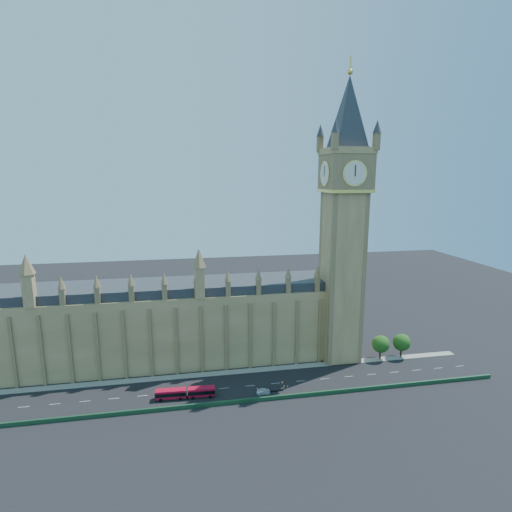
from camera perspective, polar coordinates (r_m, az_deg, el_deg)
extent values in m
plane|color=black|center=(128.21, -2.69, -18.18)|extent=(400.00, 400.00, 0.00)
cube|color=olive|center=(142.40, -14.14, -9.86)|extent=(120.00, 20.00, 25.00)
cube|color=#2D3035|center=(138.05, -14.42, -4.43)|extent=(120.00, 18.00, 3.00)
cube|color=olive|center=(139.49, 12.08, -3.09)|extent=(12.00, 12.00, 58.00)
cube|color=olive|center=(135.28, 12.70, 11.42)|extent=(14.00, 14.00, 12.00)
cylinder|color=silver|center=(128.72, 13.95, 11.39)|extent=(7.20, 0.30, 7.20)
cube|color=olive|center=(135.51, 12.83, 14.38)|extent=(14.50, 14.50, 2.00)
pyramid|color=#2D3035|center=(138.78, 13.28, 23.90)|extent=(20.59, 20.59, 22.00)
sphere|color=#F2C64C|center=(138.96, 13.29, 24.22)|extent=(1.80, 1.80, 1.80)
cube|color=#1E4C2D|center=(120.21, -2.08, -20.02)|extent=(160.00, 0.60, 1.20)
cube|color=gray|center=(136.46, -3.25, -16.21)|extent=(160.00, 3.00, 0.16)
cylinder|color=#382619|center=(150.69, 17.30, -13.15)|extent=(0.70, 0.70, 4.00)
sphere|color=#1D4512|center=(149.31, 17.38, -11.93)|extent=(6.00, 6.00, 6.00)
sphere|color=#1D4512|center=(149.68, 17.62, -11.63)|extent=(4.38, 4.38, 4.38)
cylinder|color=#382619|center=(154.38, 20.00, -12.72)|extent=(0.70, 0.70, 4.00)
sphere|color=#1D4512|center=(153.03, 20.09, -11.52)|extent=(6.00, 6.00, 6.00)
sphere|color=#1D4512|center=(153.44, 20.31, -11.24)|extent=(4.38, 4.38, 4.38)
cube|color=#B70C29|center=(124.05, -12.08, -18.76)|extent=(8.78, 2.83, 2.89)
cube|color=#B70C29|center=(123.61, -7.80, -18.71)|extent=(7.82, 2.78, 2.89)
cube|color=black|center=(123.87, -12.09, -18.62)|extent=(8.83, 2.88, 1.10)
cube|color=black|center=(123.44, -7.80, -18.57)|extent=(7.87, 2.83, 1.10)
cylinder|color=black|center=(123.84, -10.06, -18.81)|extent=(0.89, 2.35, 2.31)
cylinder|color=black|center=(123.76, -13.46, -19.41)|extent=(0.98, 0.34, 0.96)
cylinder|color=black|center=(125.83, -13.35, -18.86)|extent=(0.98, 0.34, 0.96)
cylinder|color=black|center=(123.29, -10.74, -19.42)|extent=(0.98, 0.34, 0.96)
cylinder|color=black|center=(125.36, -10.68, -18.86)|extent=(0.98, 0.34, 0.96)
cylinder|color=black|center=(123.12, -9.00, -19.40)|extent=(0.98, 0.34, 0.96)
cylinder|color=black|center=(125.20, -8.98, -18.84)|extent=(0.98, 0.34, 0.96)
cylinder|color=black|center=(123.05, -6.57, -19.35)|extent=(0.98, 0.34, 0.96)
cylinder|color=black|center=(125.13, -6.59, -18.79)|extent=(0.98, 0.34, 0.96)
imported|color=#414549|center=(126.24, 3.00, -18.32)|extent=(4.26, 1.96, 1.42)
imported|color=#989B9F|center=(124.03, 1.05, -18.93)|extent=(3.87, 1.42, 1.27)
imported|color=silver|center=(125.17, 1.11, -18.65)|extent=(4.09, 1.84, 1.17)
cube|color=black|center=(130.20, 3.75, -17.69)|extent=(0.45, 0.45, 0.04)
cone|color=#F7340D|center=(130.05, 3.75, -17.57)|extent=(0.50, 0.50, 0.66)
cylinder|color=white|center=(130.01, 3.76, -17.53)|extent=(0.32, 0.32, 0.11)
cube|color=black|center=(130.09, 3.77, -17.72)|extent=(0.55, 0.55, 0.04)
cone|color=#DC4F0B|center=(129.91, 3.77, -17.57)|extent=(0.60, 0.60, 0.79)
cylinder|color=white|center=(129.85, 3.77, -17.53)|extent=(0.38, 0.38, 0.13)
cube|color=black|center=(128.13, 4.03, -18.21)|extent=(0.50, 0.50, 0.04)
cone|color=orange|center=(127.95, 4.04, -18.07)|extent=(0.55, 0.55, 0.75)
cylinder|color=white|center=(127.90, 4.04, -18.03)|extent=(0.37, 0.37, 0.13)
cube|color=black|center=(128.20, 4.52, -18.20)|extent=(0.40, 0.40, 0.04)
cone|color=#FC4D0D|center=(128.06, 4.53, -18.08)|extent=(0.44, 0.44, 0.62)
cylinder|color=white|center=(128.02, 4.53, -18.05)|extent=(0.30, 0.30, 0.11)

